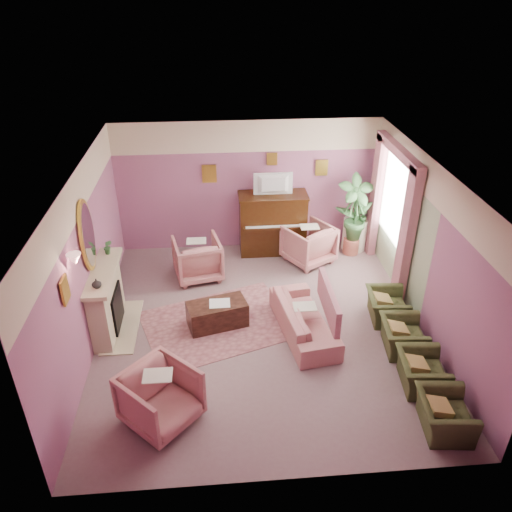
{
  "coord_description": "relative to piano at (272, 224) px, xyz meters",
  "views": [
    {
      "loc": [
        -0.67,
        -6.86,
        5.37
      ],
      "look_at": [
        -0.05,
        0.4,
        1.19
      ],
      "focal_mm": 35.0,
      "sensor_mm": 36.0,
      "label": 1
    }
  ],
  "objects": [
    {
      "name": "wall_front",
      "position": [
        -0.5,
        -5.68,
        0.75
      ],
      "size": [
        5.5,
        0.02,
        2.8
      ],
      "primitive_type": "cube",
      "color": "#77466C",
      "rests_on": "floor"
    },
    {
      "name": "mantel_plant",
      "position": [
        -3.05,
        -1.93,
        0.64
      ],
      "size": [
        0.16,
        0.16,
        0.28
      ],
      "primitive_type": "imported",
      "color": "#396E38",
      "rests_on": "mantel_shelf"
    },
    {
      "name": "wall_right",
      "position": [
        2.25,
        -2.68,
        0.75
      ],
      "size": [
        0.02,
        6.0,
        2.8
      ],
      "primitive_type": "cube",
      "color": "#77466C",
      "rests_on": "floor"
    },
    {
      "name": "palm_plant",
      "position": [
        1.69,
        -0.25,
        0.41
      ],
      "size": [
        0.76,
        0.76,
        1.44
      ],
      "primitive_type": "imported",
      "color": "#396E38",
      "rests_on": "palm_pot"
    },
    {
      "name": "picture_rail_band",
      "position": [
        -0.5,
        0.31,
        1.82
      ],
      "size": [
        5.5,
        0.01,
        0.65
      ],
      "primitive_type": "cube",
      "color": "beige",
      "rests_on": "wall_back"
    },
    {
      "name": "print_back_right",
      "position": [
        1.05,
        0.28,
        1.13
      ],
      "size": [
        0.26,
        0.03,
        0.34
      ],
      "primitive_type": "cube",
      "color": "gold",
      "rests_on": "wall_back"
    },
    {
      "name": "pelmet",
      "position": [
        2.12,
        -1.13,
        1.91
      ],
      "size": [
        0.16,
        2.2,
        0.16
      ],
      "primitive_type": "cube",
      "color": "#A65E6D",
      "rests_on": "wall_right"
    },
    {
      "name": "hearth",
      "position": [
        -2.89,
        -2.48,
        -0.64
      ],
      "size": [
        0.55,
        1.5,
        0.02
      ],
      "primitive_type": "cube",
      "color": "#BDB089",
      "rests_on": "floor"
    },
    {
      "name": "olive_chair_d",
      "position": [
        1.72,
        -2.62,
        -0.31
      ],
      "size": [
        0.55,
        0.78,
        0.67
      ],
      "primitive_type": "imported",
      "color": "#3B4321",
      "rests_on": "floor"
    },
    {
      "name": "stripe_panel",
      "position": [
        2.23,
        -1.38,
        0.42
      ],
      "size": [
        0.01,
        3.0,
        2.15
      ],
      "primitive_type": "cube",
      "color": "#99AB82",
      "rests_on": "wall_right"
    },
    {
      "name": "sofa",
      "position": [
        0.21,
        -2.87,
        -0.28
      ],
      "size": [
        0.61,
        1.84,
        0.75
      ],
      "primitive_type": "imported",
      "color": "#BB7572",
      "rests_on": "floor"
    },
    {
      "name": "print_left_wall",
      "position": [
        -3.21,
        -3.88,
        1.07
      ],
      "size": [
        0.03,
        0.28,
        0.36
      ],
      "primitive_type": "cube",
      "color": "gold",
      "rests_on": "wall_left"
    },
    {
      "name": "mirror_glass",
      "position": [
        -3.17,
        -2.48,
        1.15
      ],
      "size": [
        0.01,
        0.6,
        1.06
      ],
      "primitive_type": "ellipsoid",
      "color": "silver",
      "rests_on": "wall_left"
    },
    {
      "name": "piano_keys",
      "position": [
        0.0,
        -0.35,
        0.11
      ],
      "size": [
        1.2,
        0.08,
        0.02
      ],
      "primitive_type": "cube",
      "color": "silver",
      "rests_on": "piano"
    },
    {
      "name": "print_back_left",
      "position": [
        -1.3,
        0.28,
        1.07
      ],
      "size": [
        0.3,
        0.03,
        0.38
      ],
      "primitive_type": "cube",
      "color": "gold",
      "rests_on": "wall_back"
    },
    {
      "name": "floral_armchair_front",
      "position": [
        -2.03,
        -4.62,
        -0.19
      ],
      "size": [
        0.88,
        0.88,
        0.91
      ],
      "primitive_type": "imported",
      "color": "#BB7572",
      "rests_on": "floor"
    },
    {
      "name": "area_rug",
      "position": [
        -1.22,
        -2.54,
        -0.64
      ],
      "size": [
        2.95,
        2.51,
        0.01
      ],
      "primitive_type": "cube",
      "rotation": [
        0.0,
        0.0,
        0.33
      ],
      "color": "#8E5457",
      "rests_on": "floor"
    },
    {
      "name": "print_back_mid",
      "position": [
        0.0,
        0.28,
        1.35
      ],
      "size": [
        0.22,
        0.03,
        0.26
      ],
      "primitive_type": "cube",
      "color": "gold",
      "rests_on": "wall_back"
    },
    {
      "name": "sofa_throw",
      "position": [
        0.61,
        -2.87,
        -0.05
      ],
      "size": [
        0.09,
        1.4,
        0.51
      ],
      "primitive_type": "cube",
      "color": "#A65E6D",
      "rests_on": "sofa"
    },
    {
      "name": "wall_back",
      "position": [
        -0.5,
        0.32,
        0.75
      ],
      "size": [
        5.5,
        0.02,
        2.8
      ],
      "primitive_type": "cube",
      "color": "#77466C",
      "rests_on": "floor"
    },
    {
      "name": "wall_left",
      "position": [
        -3.25,
        -2.68,
        0.75
      ],
      "size": [
        0.02,
        6.0,
        2.8
      ],
      "primitive_type": "cube",
      "color": "#77466C",
      "rests_on": "floor"
    },
    {
      "name": "curtain_left",
      "position": [
        2.12,
        -2.05,
        0.65
      ],
      "size": [
        0.16,
        0.34,
        2.6
      ],
      "primitive_type": "cube",
      "color": "#A65E6D",
      "rests_on": "floor"
    },
    {
      "name": "coffee_table",
      "position": [
        -1.24,
        -2.56,
        -0.43
      ],
      "size": [
        1.09,
        0.73,
        0.45
      ],
      "primitive_type": "cube",
      "rotation": [
        0.0,
        0.0,
        0.25
      ],
      "color": "#311A12",
      "rests_on": "floor"
    },
    {
      "name": "television",
      "position": [
        0.0,
        -0.05,
        0.95
      ],
      "size": [
        0.8,
        0.12,
        0.48
      ],
      "primitive_type": "imported",
      "color": "black",
      "rests_on": "piano"
    },
    {
      "name": "mantel_shelf",
      "position": [
        -3.06,
        -2.48,
        0.47
      ],
      "size": [
        0.4,
        1.55,
        0.07
      ],
      "primitive_type": "cube",
      "color": "#BDB089",
      "rests_on": "fireplace_surround"
    },
    {
      "name": "palm_pot",
      "position": [
        1.69,
        -0.25,
        -0.48
      ],
      "size": [
        0.34,
        0.34,
        0.34
      ],
      "primitive_type": "cylinder",
      "color": "#A65746",
      "rests_on": "floor"
    },
    {
      "name": "floral_armchair_left",
      "position": [
        -1.6,
        -0.94,
        -0.19
      ],
      "size": [
        0.88,
        0.88,
        0.91
      ],
      "primitive_type": "imported",
      "color": "#BB7572",
      "rests_on": "floor"
    },
    {
      "name": "sconce_shade",
      "position": [
        -3.12,
        -3.53,
        1.33
      ],
      "size": [
        0.2,
        0.2,
        0.16
      ],
      "primitive_type": "cone",
      "color": "#FBACA1",
      "rests_on": "wall_left"
    },
    {
      "name": "table_paper",
      "position": [
        -1.19,
        -2.56,
        -0.2
      ],
      "size": [
        0.35,
        0.28,
        0.01
      ],
      "primitive_type": "cube",
      "color": "white",
      "rests_on": "coffee_table"
    },
    {
      "name": "piano_keyshelf",
      "position": [
        -0.0,
        -0.35,
        0.07
      ],
      "size": [
        1.3,
        0.12,
        0.06
      ],
      "primitive_type": "cube",
      "color": "black",
      "rests_on": "piano"
    },
    {
      "name": "olive_chair_c",
      "position": [
        1.72,
        -3.44,
        -0.31
      ],
      "size": [
        0.55,
        0.78,
        0.67
      ],
      "primitive_type": "imported",
      "color": "#3B4321",
      "rests_on": "floor"
    },
    {
      "name": "curtain_right",
      "position": [
        2.12,
        -0.21,
        0.65
      ],
      "size": [
        0.16,
        0.34,
        2.6
      ],
      "primitive_type": "cube",
      "color": "#A65E6D",
      "rests_on": "floor"
    },
    {
      "name": "fireplace_inset",
      "position": [
        -2.99,
        -2.48,
        -0.25
      ],
      "size": [
        0.18,
        0.72,
        0.68
      ],
      "primitive_type": "cube",
      "color": "black",
      "rests_on": "floor"
    },
    {
      "name": "piano",
      "position": [
        0.0,
        0.0,
        0.0
      ],
      "size": [
        1.4,
        0.6,
        1.3
      ],
      "primitive_type": "cube",
      "color": "black",
      "rests_on": "floor"
    },
    {
      "name": "window_blind",
      "position": [
        2.2,
        -1.13,
        1.05
      ],
      "size": [
        0.03,
        1.4,
        1.8
      ],
      "primitive_type": "cube",
      "color": "beige",
      "rests_on": "wall_right"
    },
    {
      "name": "olive_chair_b",
      "position": [
        1.72,
        -4.26,
        -0.31
      ],
      "size": [
        0.55,
        0.78,
        0.67
      ],
      "primitive_type": "imported",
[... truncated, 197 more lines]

